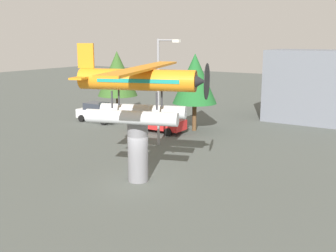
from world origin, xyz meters
name	(u,v)px	position (x,y,z in m)	size (l,w,h in m)	color
ground_plane	(138,181)	(0.00, 0.00, 0.00)	(140.00, 140.00, 0.00)	#4C514C
display_pedestal	(138,151)	(0.00, 0.00, 1.67)	(1.10, 1.10, 3.34)	slate
floatplane_monument	(139,89)	(0.12, 0.04, 5.01)	(7.20, 10.20, 4.00)	silver
car_near_white	(98,112)	(-12.83, 11.07, 0.88)	(4.20, 2.02, 1.76)	white
car_mid_red	(159,121)	(-5.67, 10.56, 0.88)	(4.20, 2.02, 1.76)	red
streetlight_primary	(161,84)	(-3.23, 7.10, 4.41)	(1.84, 0.28, 7.56)	gray
storefront_building	(333,87)	(5.51, 22.00, 3.28)	(11.51, 5.26, 6.55)	slate
tree_west	(117,74)	(-12.56, 13.64, 4.27)	(3.82, 3.82, 6.40)	brown
tree_east	(195,79)	(-3.50, 12.57, 4.34)	(3.66, 3.66, 6.39)	brown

